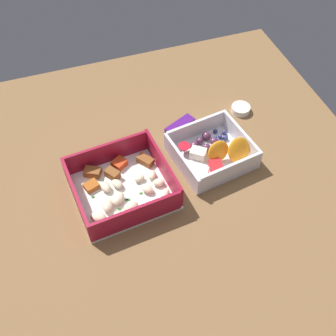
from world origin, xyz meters
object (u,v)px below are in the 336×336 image
(fruit_bowl, at_px, (212,153))
(pasta_container, at_px, (122,187))
(candy_bar, at_px, (180,126))
(paper_cup_liner, at_px, (241,109))

(fruit_bowl, bearing_deg, pasta_container, -173.54)
(pasta_container, distance_m, fruit_bowl, 0.20)
(fruit_bowl, height_order, candy_bar, fruit_bowl)
(fruit_bowl, relative_size, paper_cup_liner, 3.95)
(paper_cup_liner, bearing_deg, fruit_bowl, -136.85)
(fruit_bowl, bearing_deg, candy_bar, 106.59)
(pasta_container, distance_m, paper_cup_liner, 0.34)
(pasta_container, distance_m, candy_bar, 0.21)
(pasta_container, relative_size, paper_cup_liner, 4.64)
(fruit_bowl, height_order, paper_cup_liner, fruit_bowl)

